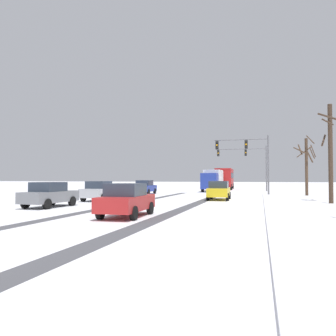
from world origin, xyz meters
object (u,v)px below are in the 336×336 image
Objects in this scene: car_yellow_cab_second at (219,190)px; bare_tree_sidewalk_mid at (330,150)px; bare_tree_sidewalk_far at (306,163)px; car_blue_lead at (145,187)px; car_silver_third at (99,191)px; box_truck_delivery at (213,180)px; car_grey_fourth at (49,195)px; traffic_signal_far_right at (248,159)px; bus_oncoming at (225,177)px; traffic_signal_near_right at (249,153)px; car_red_fifth at (127,200)px.

car_yellow_cab_second is 9.23m from bare_tree_sidewalk_mid.
bare_tree_sidewalk_far is at bearing 91.39° from bare_tree_sidewalk_mid.
car_blue_lead is 18.08m from bare_tree_sidewalk_far.
car_yellow_cab_second is 0.56× the size of bare_tree_sidewalk_mid.
bare_tree_sidewalk_far reaches higher than car_blue_lead.
box_truck_delivery reaches higher than car_silver_third.
car_silver_third is 0.56× the size of bare_tree_sidewalk_mid.
car_grey_fourth is 0.56× the size of box_truck_delivery.
traffic_signal_far_right is at bearing 65.12° from car_silver_third.
car_yellow_cab_second is (-1.74, -20.22, -3.88)m from traffic_signal_far_right.
car_yellow_cab_second is at bearing 22.10° from car_silver_third.
bare_tree_sidewalk_mid is (10.84, -28.91, 1.97)m from bus_oncoming.
box_truck_delivery is 22.49m from bare_tree_sidewalk_mid.
car_grey_fourth is at bearing -103.53° from box_truck_delivery.
car_blue_lead is (-11.82, -0.66, -3.82)m from traffic_signal_near_right.
traffic_signal_near_right is 22.28m from car_grey_fourth.
car_grey_fourth is (-11.94, -18.42, -3.82)m from traffic_signal_near_right.
bus_oncoming reaches higher than car_silver_third.
traffic_signal_near_right is 17.24m from car_silver_third.
bare_tree_sidewalk_far reaches higher than car_grey_fourth.
car_grey_fourth is 26.74m from bare_tree_sidewalk_far.
traffic_signal_far_right is 20.66m from car_yellow_cab_second.
traffic_signal_near_right is 1.57× the size of car_blue_lead.
car_red_fifth is (-4.56, -33.81, -3.88)m from traffic_signal_far_right.
car_silver_third is at bearing -114.88° from traffic_signal_far_right.
bare_tree_sidewalk_mid reaches higher than traffic_signal_far_right.
bus_oncoming is at bearing 94.90° from car_yellow_cab_second.
traffic_signal_near_right is at bearing -168.00° from bare_tree_sidewalk_far.
bus_oncoming reaches higher than car_red_fifth.
bare_tree_sidewalk_mid is at bearing -88.61° from bare_tree_sidewalk_far.
traffic_signal_near_right is 19.67m from bus_oncoming.
car_silver_third is at bearing 87.71° from car_grey_fourth.
car_blue_lead is 0.56× the size of bare_tree_sidewalk_mid.
bare_tree_sidewalk_far reaches higher than car_red_fifth.
traffic_signal_far_right is 17.36m from car_blue_lead.
car_yellow_cab_second is 12.87m from bare_tree_sidewalk_far.
traffic_signal_far_right reaches higher than box_truck_delivery.
box_truck_delivery reaches higher than car_blue_lead.
car_grey_fourth is at bearing -155.07° from bare_tree_sidewalk_mid.
car_grey_fourth and car_red_fifth have the same top height.
traffic_signal_near_right is 1.56× the size of car_grey_fourth.
bus_oncoming is (0.49, 40.80, 1.18)m from car_red_fifth.
car_grey_fourth is at bearing 153.30° from car_red_fifth.
bus_oncoming is 1.50× the size of bare_tree_sidewalk_mid.
car_red_fifth is (-5.10, -21.86, -3.82)m from traffic_signal_near_right.
bus_oncoming is (-2.33, 27.21, 1.18)m from car_yellow_cab_second.
traffic_signal_far_right is 0.98× the size of box_truck_delivery.
bus_oncoming reaches higher than box_truck_delivery.
car_silver_third is at bearing -102.85° from bus_oncoming.
car_red_fifth is at bearing -115.56° from bare_tree_sidewalk_far.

